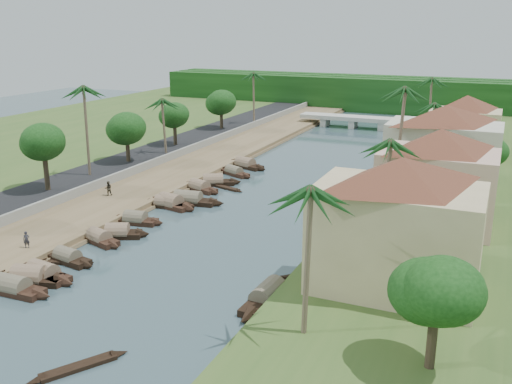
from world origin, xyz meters
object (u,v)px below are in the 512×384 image
at_px(bridge, 368,120).
at_px(sampan_0, 12,288).
at_px(building_near, 397,223).
at_px(sampan_1, 30,278).
at_px(person_near, 26,240).

bearing_deg(bridge, sampan_0, -96.05).
xyz_separation_m(building_near, sampan_1, (-28.02, -8.70, -5.97)).
distance_m(sampan_0, sampan_1, 1.92).
xyz_separation_m(building_near, sampan_0, (-27.96, -10.61, -5.97)).
bearing_deg(building_near, sampan_1, -162.75).
relative_size(sampan_0, sampan_1, 1.01).
xyz_separation_m(bridge, sampan_0, (-8.96, -84.61, -1.31)).
bearing_deg(bridge, person_near, -99.74).
bearing_deg(sampan_0, building_near, 19.42).
height_order(sampan_0, person_near, person_near).
bearing_deg(sampan_1, person_near, 118.68).
bearing_deg(building_near, bridge, 104.39).
distance_m(bridge, sampan_1, 83.20).
bearing_deg(building_near, sampan_0, -159.21).
height_order(sampan_1, person_near, person_near).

